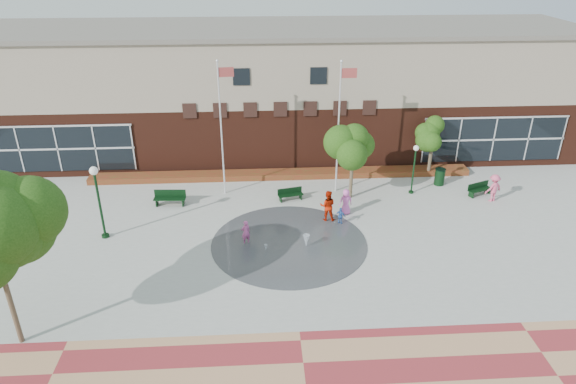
{
  "coord_description": "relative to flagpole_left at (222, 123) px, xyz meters",
  "views": [
    {
      "loc": [
        -1.49,
        -20.58,
        14.74
      ],
      "look_at": [
        0.0,
        4.0,
        2.6
      ],
      "focal_mm": 32.0,
      "sensor_mm": 36.0,
      "label": 1
    }
  ],
  "objects": [
    {
      "name": "child_splash",
      "position": [
        1.39,
        -6.19,
        -4.08
      ],
      "size": [
        0.59,
        0.51,
        1.38
      ],
      "primitive_type": "imported",
      "rotation": [
        0.0,
        0.0,
        3.58
      ],
      "color": "#C95095",
      "rests_on": "ground"
    },
    {
      "name": "tree_mid",
      "position": [
        7.93,
        -1.1,
        -1.06
      ],
      "size": [
        3.02,
        3.02,
        5.1
      ],
      "color": "#4D3E2C",
      "rests_on": "ground"
    },
    {
      "name": "flagpole_left",
      "position": [
        0.0,
        0.0,
        0.0
      ],
      "size": [
        1.0,
        0.21,
        8.57
      ],
      "rotation": [
        0.0,
        0.0,
        0.13
      ],
      "color": "white",
      "rests_on": "ground"
    },
    {
      "name": "child_blue",
      "position": [
        6.78,
        -4.43,
        -4.25
      ],
      "size": [
        0.65,
        0.55,
        1.04
      ],
      "primitive_type": "imported",
      "rotation": [
        0.0,
        0.0,
        2.55
      ],
      "color": "#3467B6",
      "rests_on": "ground"
    },
    {
      "name": "water_jet_a",
      "position": [
        4.59,
        -6.79,
        -4.77
      ],
      "size": [
        0.37,
        0.37,
        0.71
      ],
      "primitive_type": "cone",
      "rotation": [
        3.14,
        0.0,
        0.0
      ],
      "color": "white",
      "rests_on": "ground"
    },
    {
      "name": "person_bench",
      "position": [
        16.7,
        -2.11,
        -3.88
      ],
      "size": [
        1.31,
        1.02,
        1.79
      ],
      "primitive_type": "imported",
      "rotation": [
        0.0,
        0.0,
        3.49
      ],
      "color": "#F05A83",
      "rests_on": "ground"
    },
    {
      "name": "water_jet_b",
      "position": [
        2.44,
        -7.07,
        -4.77
      ],
      "size": [
        0.17,
        0.17,
        0.38
      ],
      "primitive_type": "cone",
      "rotation": [
        3.14,
        0.0,
        0.0
      ],
      "color": "white",
      "rests_on": "ground"
    },
    {
      "name": "ground",
      "position": [
        3.71,
        -9.35,
        -4.77
      ],
      "size": [
        120.0,
        120.0,
        0.0
      ],
      "primitive_type": "plane",
      "color": "#666056",
      "rests_on": "ground"
    },
    {
      "name": "plaza_concrete",
      "position": [
        3.71,
        -5.35,
        -4.77
      ],
      "size": [
        46.0,
        18.0,
        0.01
      ],
      "primitive_type": "cube",
      "color": "#A8A8A0",
      "rests_on": "ground"
    },
    {
      "name": "flower_bed",
      "position": [
        3.71,
        2.25,
        -4.77
      ],
      "size": [
        26.0,
        1.2,
        0.4
      ],
      "primitive_type": "cube",
      "color": "#A80918",
      "rests_on": "ground"
    },
    {
      "name": "bench_mid",
      "position": [
        4.11,
        -1.28,
        -4.52
      ],
      "size": [
        1.64,
        0.79,
        0.79
      ],
      "rotation": [
        0.0,
        0.0,
        0.23
      ],
      "color": "black",
      "rests_on": "ground"
    },
    {
      "name": "adult_red",
      "position": [
        6.09,
        -3.93,
        -3.83
      ],
      "size": [
        1.01,
        0.83,
        1.89
      ],
      "primitive_type": "imported",
      "rotation": [
        0.0,
        0.0,
        3.0
      ],
      "color": "#B91E06",
      "rests_on": "ground"
    },
    {
      "name": "library_building",
      "position": [
        3.71,
        8.13,
        -0.13
      ],
      "size": [
        44.4,
        10.4,
        9.2
      ],
      "color": "#4C2115",
      "rests_on": "ground"
    },
    {
      "name": "splash_pad",
      "position": [
        3.71,
        -6.35,
        -4.77
      ],
      "size": [
        8.4,
        8.4,
        0.01
      ],
      "primitive_type": "cylinder",
      "color": "#383A3D",
      "rests_on": "ground"
    },
    {
      "name": "trash_can",
      "position": [
        14.17,
        0.42,
        -4.19
      ],
      "size": [
        0.7,
        0.7,
        1.15
      ],
      "color": "black",
      "rests_on": "ground"
    },
    {
      "name": "bench_right",
      "position": [
        16.23,
        -1.3,
        -4.5
      ],
      "size": [
        1.72,
        1.06,
        0.84
      ],
      "rotation": [
        0.0,
        0.0,
        0.39
      ],
      "color": "black",
      "rests_on": "ground"
    },
    {
      "name": "adult_pink",
      "position": [
        7.27,
        -3.21,
        -3.98
      ],
      "size": [
        0.83,
        0.59,
        1.59
      ],
      "primitive_type": "imported",
      "rotation": [
        0.0,
        0.0,
        3.25
      ],
      "color": "#E962C2",
      "rests_on": "ground"
    },
    {
      "name": "lamp_right",
      "position": [
        11.97,
        -0.73,
        -2.72
      ],
      "size": [
        0.35,
        0.35,
        3.3
      ],
      "color": "black",
      "rests_on": "ground"
    },
    {
      "name": "flagpole_right",
      "position": [
        7.19,
        -0.09,
        -0.04
      ],
      "size": [
        1.05,
        0.17,
        8.47
      ],
      "rotation": [
        0.0,
        0.0,
        -0.0
      ],
      "color": "white",
      "rests_on": "ground"
    },
    {
      "name": "tree_small_right",
      "position": [
        13.89,
        1.84,
        -1.64
      ],
      "size": [
        2.51,
        2.51,
        4.29
      ],
      "color": "#4D3E2C",
      "rests_on": "ground"
    },
    {
      "name": "bench_left",
      "position": [
        -3.33,
        -1.51,
        -4.46
      ],
      "size": [
        1.96,
        0.65,
        0.97
      ],
      "rotation": [
        0.0,
        0.0,
        -0.06
      ],
      "color": "black",
      "rests_on": "ground"
    },
    {
      "name": "lamp_left",
      "position": [
        -6.35,
        -5.1,
        -2.14
      ],
      "size": [
        0.45,
        0.45,
        4.23
      ],
      "color": "black",
      "rests_on": "ground"
    }
  ]
}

